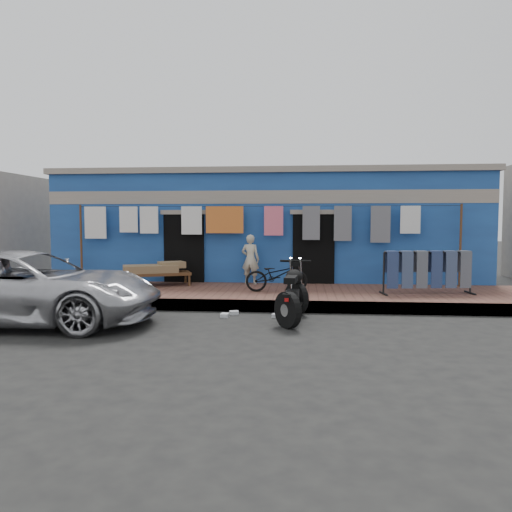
{
  "coord_description": "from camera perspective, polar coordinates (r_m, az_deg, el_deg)",
  "views": [
    {
      "loc": [
        1.02,
        -8.8,
        1.92
      ],
      "look_at": [
        0.0,
        2.0,
        1.15
      ],
      "focal_mm": 35.0,
      "sensor_mm": 36.0,
      "label": 1
    }
  ],
  "objects": [
    {
      "name": "bicycle",
      "position": [
        11.77,
        2.38,
        -1.81
      ],
      "size": [
        1.51,
        0.73,
        0.94
      ],
      "primitive_type": "imported",
      "rotation": [
        0.0,
        0.0,
        1.73
      ],
      "color": "black",
      "rests_on": "sidewalk"
    },
    {
      "name": "jeans_rack",
      "position": [
        11.99,
        19.0,
        -1.72
      ],
      "size": [
        2.25,
        1.04,
        1.02
      ],
      "primitive_type": null,
      "rotation": [
        0.0,
        0.0,
        0.15
      ],
      "color": "black",
      "rests_on": "sidewalk"
    },
    {
      "name": "ground",
      "position": [
        9.07,
        -1.2,
        -8.16
      ],
      "size": [
        80.0,
        80.0,
        0.0
      ],
      "primitive_type": "plane",
      "color": "black",
      "rests_on": "ground"
    },
    {
      "name": "car",
      "position": [
        10.18,
        -24.71,
        -3.17
      ],
      "size": [
        5.09,
        2.48,
        1.41
      ],
      "primitive_type": "imported",
      "rotation": [
        0.0,
        0.0,
        1.61
      ],
      "color": "#BBBBC0",
      "rests_on": "ground"
    },
    {
      "name": "litter_b",
      "position": [
        9.98,
        2.19,
        -6.82
      ],
      "size": [
        0.14,
        0.16,
        0.07
      ],
      "primitive_type": "cube",
      "rotation": [
        0.0,
        0.0,
        1.37
      ],
      "color": "silver",
      "rests_on": "ground"
    },
    {
      "name": "building",
      "position": [
        15.83,
        1.7,
        3.2
      ],
      "size": [
        12.2,
        5.2,
        3.36
      ],
      "color": "navy",
      "rests_on": "ground"
    },
    {
      "name": "litter_a",
      "position": [
        10.27,
        -2.52,
        -6.5
      ],
      "size": [
        0.21,
        0.18,
        0.08
      ],
      "primitive_type": "cube",
      "rotation": [
        0.0,
        0.0,
        0.34
      ],
      "color": "silver",
      "rests_on": "ground"
    },
    {
      "name": "sidewalk",
      "position": [
        11.98,
        0.45,
        -4.56
      ],
      "size": [
        28.0,
        3.0,
        0.25
      ],
      "primitive_type": "cube",
      "color": "brown",
      "rests_on": "ground"
    },
    {
      "name": "curb",
      "position": [
        10.56,
        -0.23,
        -5.73
      ],
      "size": [
        28.0,
        0.1,
        0.25
      ],
      "primitive_type": "cube",
      "color": "gray",
      "rests_on": "ground"
    },
    {
      "name": "charpoy",
      "position": [
        13.1,
        -11.16,
        -2.07
      ],
      "size": [
        2.3,
        2.04,
        0.58
      ],
      "primitive_type": null,
      "rotation": [
        0.0,
        0.0,
        0.4
      ],
      "color": "brown",
      "rests_on": "sidewalk"
    },
    {
      "name": "litter_c",
      "position": [
        10.02,
        -3.58,
        -6.78
      ],
      "size": [
        0.17,
        0.2,
        0.08
      ],
      "primitive_type": "cube",
      "rotation": [
        0.0,
        0.0,
        1.47
      ],
      "color": "silver",
      "rests_on": "ground"
    },
    {
      "name": "motorcycle",
      "position": [
        9.6,
        4.18,
        -4.06
      ],
      "size": [
        0.96,
        1.87,
        1.13
      ],
      "primitive_type": null,
      "rotation": [
        0.0,
        0.0,
        -0.1
      ],
      "color": "black",
      "rests_on": "ground"
    },
    {
      "name": "clothesline",
      "position": [
        13.13,
        -0.88,
        3.62
      ],
      "size": [
        10.06,
        0.06,
        2.1
      ],
      "color": "brown",
      "rests_on": "sidewalk"
    },
    {
      "name": "seated_person",
      "position": [
        13.11,
        -0.65,
        -0.38
      ],
      "size": [
        0.52,
        0.39,
        1.31
      ],
      "primitive_type": "imported",
      "rotation": [
        0.0,
        0.0,
        2.96
      ],
      "color": "beige",
      "rests_on": "sidewalk"
    }
  ]
}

